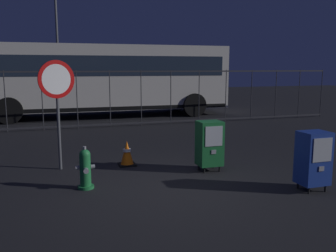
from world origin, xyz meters
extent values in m
plane|color=black|center=(0.00, 0.00, 0.00)|extent=(60.00, 60.00, 0.00)
cylinder|color=#1E7238|center=(-1.44, 0.46, 0.03)|extent=(0.28, 0.28, 0.05)
cylinder|color=#1E7238|center=(-1.44, 0.46, 0.33)|extent=(0.19, 0.19, 0.55)
sphere|color=#1E7238|center=(-1.44, 0.46, 0.60)|extent=(0.19, 0.19, 0.19)
cylinder|color=gray|center=(-1.44, 0.46, 0.72)|extent=(0.06, 0.06, 0.05)
cylinder|color=gray|center=(-1.44, 0.32, 0.35)|extent=(0.09, 0.08, 0.09)
cylinder|color=gray|center=(-1.57, 0.46, 0.38)|extent=(0.07, 0.07, 0.07)
cylinder|color=gray|center=(-1.31, 0.46, 0.38)|extent=(0.07, 0.07, 0.07)
cylinder|color=black|center=(0.89, 0.67, 0.06)|extent=(0.04, 0.04, 0.12)
cylinder|color=black|center=(1.22, 0.67, 0.06)|extent=(0.04, 0.04, 0.12)
cylinder|color=black|center=(0.89, 0.95, 0.06)|extent=(0.04, 0.04, 0.12)
cylinder|color=black|center=(1.22, 0.95, 0.06)|extent=(0.04, 0.04, 0.12)
cube|color=#19602D|center=(1.06, 0.81, 0.57)|extent=(0.48, 0.40, 0.90)
cube|color=#B2B7BF|center=(1.06, 0.61, 0.75)|extent=(0.36, 0.01, 0.40)
cube|color=gray|center=(1.06, 0.60, 0.43)|extent=(0.10, 0.02, 0.08)
cylinder|color=black|center=(2.07, -0.97, 0.06)|extent=(0.04, 0.04, 0.12)
cylinder|color=black|center=(2.40, -0.97, 0.06)|extent=(0.04, 0.04, 0.12)
cylinder|color=black|center=(2.07, -0.69, 0.06)|extent=(0.04, 0.04, 0.12)
cylinder|color=black|center=(2.40, -0.69, 0.06)|extent=(0.04, 0.04, 0.12)
cube|color=navy|center=(2.23, -0.83, 0.57)|extent=(0.48, 0.40, 0.90)
cube|color=#B2B7BF|center=(2.23, -1.03, 0.75)|extent=(0.36, 0.01, 0.40)
cube|color=gray|center=(2.23, -1.04, 0.43)|extent=(0.10, 0.02, 0.08)
cylinder|color=#4C4F54|center=(-1.83, 1.84, 1.10)|extent=(0.06, 0.06, 2.20)
cylinder|color=red|center=(-1.83, 1.82, 1.85)|extent=(0.71, 0.31, 0.76)
cylinder|color=white|center=(-1.83, 1.81, 1.85)|extent=(0.56, 0.23, 0.60)
cube|color=black|center=(-0.45, 1.74, 0.01)|extent=(0.36, 0.36, 0.03)
cone|color=orange|center=(-0.45, 1.74, 0.28)|extent=(0.28, 0.28, 0.50)
cylinder|color=white|center=(-0.45, 1.74, 0.33)|extent=(0.17, 0.17, 0.06)
cube|color=#2D2D33|center=(0.00, 6.94, 1.95)|extent=(18.00, 0.04, 0.05)
cube|color=#2D2D33|center=(0.00, 6.94, 0.10)|extent=(18.00, 0.04, 0.05)
cylinder|color=#2D2D33|center=(-3.38, 6.94, 1.00)|extent=(0.03, 0.03, 2.00)
cylinder|color=#2D2D33|center=(-2.25, 6.94, 1.00)|extent=(0.03, 0.03, 2.00)
cylinder|color=#2D2D33|center=(-1.12, 6.94, 1.00)|extent=(0.03, 0.03, 2.00)
cylinder|color=#2D2D33|center=(0.00, 6.94, 1.00)|extent=(0.03, 0.03, 2.00)
cylinder|color=#2D2D33|center=(1.12, 6.94, 1.00)|extent=(0.03, 0.03, 2.00)
cylinder|color=#2D2D33|center=(2.25, 6.94, 1.00)|extent=(0.03, 0.03, 2.00)
cylinder|color=#2D2D33|center=(3.38, 6.94, 1.00)|extent=(0.03, 0.03, 2.00)
cylinder|color=#2D2D33|center=(4.50, 6.94, 1.00)|extent=(0.03, 0.03, 2.00)
cylinder|color=#2D2D33|center=(5.62, 6.94, 1.00)|extent=(0.03, 0.03, 2.00)
cylinder|color=#2D2D33|center=(6.75, 6.94, 1.00)|extent=(0.03, 0.03, 2.00)
cylinder|color=#2D2D33|center=(7.88, 6.94, 1.00)|extent=(0.03, 0.03, 2.00)
cylinder|color=#2D2D33|center=(9.00, 6.94, 1.00)|extent=(0.03, 0.03, 2.00)
cube|color=beige|center=(0.22, 9.94, 1.67)|extent=(10.56, 2.76, 2.65)
cube|color=#1E2838|center=(0.22, 9.94, 2.15)|extent=(9.93, 2.76, 0.80)
cube|color=black|center=(0.22, 9.94, 0.45)|extent=(10.35, 2.76, 0.16)
cylinder|color=black|center=(3.86, 8.60, 0.50)|extent=(1.01, 0.30, 1.00)
cylinder|color=black|center=(3.92, 11.10, 0.50)|extent=(1.01, 0.30, 1.00)
cylinder|color=black|center=(-3.49, 8.78, 0.50)|extent=(1.01, 0.30, 1.00)
cylinder|color=black|center=(-3.43, 11.28, 0.50)|extent=(1.01, 0.30, 1.00)
cylinder|color=#4C4F54|center=(-1.49, 16.85, 3.30)|extent=(0.14, 0.14, 6.61)
camera|label=1|loc=(-1.93, -5.74, 2.07)|focal=38.67mm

